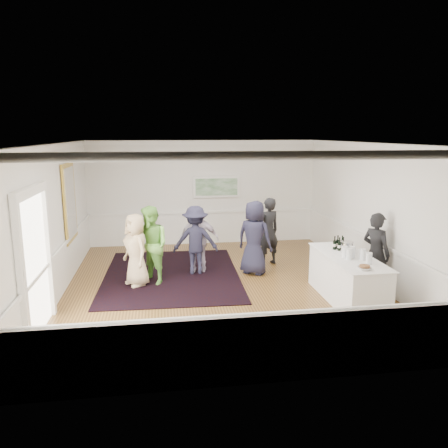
{
  "coord_description": "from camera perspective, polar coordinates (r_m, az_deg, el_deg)",
  "views": [
    {
      "loc": [
        -1.34,
        -9.33,
        3.41
      ],
      "look_at": [
        0.08,
        0.2,
        1.39
      ],
      "focal_mm": 35.0,
      "sensor_mm": 36.0,
      "label": 1
    }
  ],
  "objects": [
    {
      "name": "nut_bowl",
      "position": [
        8.46,
        17.88,
        -5.42
      ],
      "size": [
        0.25,
        0.25,
        0.08
      ],
      "color": "white",
      "rests_on": "serving_table"
    },
    {
      "name": "wall_right",
      "position": [
        10.67,
        18.67,
        1.42
      ],
      "size": [
        0.02,
        8.0,
        3.2
      ],
      "primitive_type": "cube",
      "color": "white",
      "rests_on": "floor"
    },
    {
      "name": "juice_pitchers",
      "position": [
        9.02,
        16.81,
        -3.74
      ],
      "size": [
        0.39,
        0.61,
        0.24
      ],
      "color": "#7FB641",
      "rests_on": "serving_table"
    },
    {
      "name": "wall_back",
      "position": [
        13.52,
        -2.7,
        4.11
      ],
      "size": [
        7.0,
        0.02,
        3.2
      ],
      "primitive_type": "cube",
      "color": "white",
      "rests_on": "floor"
    },
    {
      "name": "serving_table",
      "position": [
        9.41,
        15.8,
        -6.81
      ],
      "size": [
        0.89,
        2.34,
        0.95
      ],
      "color": "white",
      "rests_on": "floor"
    },
    {
      "name": "wainscoting",
      "position": [
        9.87,
        -0.27,
        -5.33
      ],
      "size": [
        7.0,
        8.0,
        1.0
      ],
      "primitive_type": null,
      "color": "white",
      "rests_on": "floor"
    },
    {
      "name": "guest_lilac",
      "position": [
        10.77,
        -3.28,
        -2.04
      ],
      "size": [
        1.0,
        0.47,
        1.67
      ],
      "primitive_type": "imported",
      "rotation": [
        0.0,
        0.0,
        3.07
      ],
      "color": "silver",
      "rests_on": "floor"
    },
    {
      "name": "wall_front",
      "position": [
        5.79,
        5.4,
        -6.46
      ],
      "size": [
        7.0,
        0.02,
        3.2
      ],
      "primitive_type": "cube",
      "color": "white",
      "rests_on": "floor"
    },
    {
      "name": "guest_tan",
      "position": [
        10.03,
        -11.44,
        -3.34
      ],
      "size": [
        0.86,
        0.97,
        1.66
      ],
      "primitive_type": "imported",
      "rotation": [
        0.0,
        0.0,
        -1.06
      ],
      "color": "tan",
      "rests_on": "floor"
    },
    {
      "name": "mirror",
      "position": [
        10.96,
        -19.49,
        2.69
      ],
      "size": [
        0.05,
        1.25,
        1.85
      ],
      "color": "gold",
      "rests_on": "wall_left"
    },
    {
      "name": "guest_green",
      "position": [
        10.07,
        -9.48,
        -2.78
      ],
      "size": [
        1.08,
        1.11,
        1.8
      ],
      "primitive_type": "imported",
      "rotation": [
        0.0,
        0.0,
        -0.89
      ],
      "color": "#74BE4C",
      "rests_on": "floor"
    },
    {
      "name": "bartender",
      "position": [
        9.9,
        19.21,
        -3.63
      ],
      "size": [
        0.68,
        0.77,
        1.77
      ],
      "primitive_type": "imported",
      "rotation": [
        0.0,
        0.0,
        2.05
      ],
      "color": "black",
      "rests_on": "floor"
    },
    {
      "name": "wall_left",
      "position": [
        9.75,
        -21.09,
        0.31
      ],
      "size": [
        0.02,
        8.0,
        3.2
      ],
      "primitive_type": "cube",
      "color": "white",
      "rests_on": "floor"
    },
    {
      "name": "guest_navy",
      "position": [
        10.66,
        3.98,
        -1.78
      ],
      "size": [
        1.06,
        1.0,
        1.82
      ],
      "primitive_type": "imported",
      "rotation": [
        0.0,
        0.0,
        2.49
      ],
      "color": "#1C1B2E",
      "rests_on": "floor"
    },
    {
      "name": "ice_bucket",
      "position": [
        9.46,
        15.75,
        -3.0
      ],
      "size": [
        0.26,
        0.26,
        0.25
      ],
      "primitive_type": "cylinder",
      "color": "silver",
      "rests_on": "serving_table"
    },
    {
      "name": "guest_dark_b",
      "position": [
        11.46,
        5.78,
        -0.95
      ],
      "size": [
        0.76,
        0.63,
        1.78
      ],
      "primitive_type": "imported",
      "rotation": [
        0.0,
        0.0,
        3.51
      ],
      "color": "black",
      "rests_on": "floor"
    },
    {
      "name": "ceiling",
      "position": [
        9.43,
        -0.29,
        10.54
      ],
      "size": [
        7.0,
        8.0,
        0.02
      ],
      "primitive_type": "cube",
      "color": "white",
      "rests_on": "wall_back"
    },
    {
      "name": "floor",
      "position": [
        10.03,
        -0.27,
        -8.07
      ],
      "size": [
        8.0,
        8.0,
        0.0
      ],
      "primitive_type": "plane",
      "color": "brown",
      "rests_on": "ground"
    },
    {
      "name": "doorway",
      "position": [
        7.98,
        -23.49,
        -3.65
      ],
      "size": [
        0.1,
        1.78,
        2.56
      ],
      "color": "white",
      "rests_on": "wall_left"
    },
    {
      "name": "wine_bottles",
      "position": [
        9.68,
        14.84,
        -2.36
      ],
      "size": [
        0.25,
        0.24,
        0.31
      ],
      "color": "black",
      "rests_on": "serving_table"
    },
    {
      "name": "landscape_painting",
      "position": [
        13.49,
        -0.99,
        4.88
      ],
      "size": [
        1.44,
        0.06,
        0.66
      ],
      "color": "white",
      "rests_on": "wall_back"
    },
    {
      "name": "guest_dark_a",
      "position": [
        10.66,
        -3.75,
        -2.12
      ],
      "size": [
        1.12,
        0.67,
        1.69
      ],
      "primitive_type": "imported",
      "rotation": [
        0.0,
        0.0,
        3.1
      ],
      "color": "#1C1B2E",
      "rests_on": "floor"
    },
    {
      "name": "area_rug",
      "position": [
        10.83,
        -6.84,
        -6.56
      ],
      "size": [
        3.36,
        4.34,
        0.02
      ],
      "primitive_type": "cube",
      "rotation": [
        0.0,
        0.0,
        -0.03
      ],
      "color": "black",
      "rests_on": "floor"
    }
  ]
}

